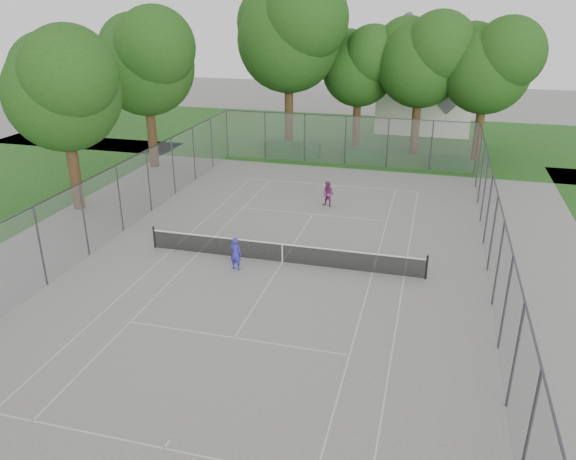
% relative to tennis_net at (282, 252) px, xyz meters
% --- Properties ---
extents(ground, '(120.00, 120.00, 0.00)m').
position_rel_tennis_net_xyz_m(ground, '(0.00, 0.00, -0.51)').
color(ground, slate).
rests_on(ground, ground).
extents(grass_far, '(60.00, 20.00, 0.00)m').
position_rel_tennis_net_xyz_m(grass_far, '(0.00, 26.00, -0.51)').
color(grass_far, '#1E4D16').
rests_on(grass_far, ground).
extents(court_markings, '(11.03, 23.83, 0.01)m').
position_rel_tennis_net_xyz_m(court_markings, '(0.00, 0.00, -0.50)').
color(court_markings, beige).
rests_on(court_markings, ground).
extents(tennis_net, '(12.87, 0.10, 1.10)m').
position_rel_tennis_net_xyz_m(tennis_net, '(0.00, 0.00, 0.00)').
color(tennis_net, black).
rests_on(tennis_net, ground).
extents(perimeter_fence, '(18.08, 34.08, 3.52)m').
position_rel_tennis_net_xyz_m(perimeter_fence, '(0.00, 0.00, 1.30)').
color(perimeter_fence, '#38383D').
rests_on(perimeter_fence, ground).
extents(tree_far_left, '(9.03, 8.24, 12.98)m').
position_rel_tennis_net_xyz_m(tree_far_left, '(-5.12, 20.88, 8.41)').
color(tree_far_left, '#3C2816').
rests_on(tree_far_left, ground).
extents(tree_far_midleft, '(6.60, 6.03, 9.49)m').
position_rel_tennis_net_xyz_m(tree_far_midleft, '(-0.00, 22.87, 6.01)').
color(tree_far_midleft, '#3C2816').
rests_on(tree_far_midleft, ground).
extents(tree_far_midright, '(7.35, 6.71, 10.56)m').
position_rel_tennis_net_xyz_m(tree_far_midright, '(4.74, 21.46, 6.75)').
color(tree_far_midright, '#3C2816').
rests_on(tree_far_midright, ground).
extents(tree_far_right, '(7.11, 6.49, 10.23)m').
position_rel_tennis_net_xyz_m(tree_far_right, '(9.33, 20.73, 6.51)').
color(tree_far_right, '#3C2816').
rests_on(tree_far_right, ground).
extents(tree_side_back, '(7.58, 6.92, 10.90)m').
position_rel_tennis_net_xyz_m(tree_side_back, '(-13.05, 13.00, 6.98)').
color(tree_side_back, '#3C2816').
rests_on(tree_side_back, ground).
extents(tree_side_front, '(7.04, 6.43, 10.12)m').
position_rel_tennis_net_xyz_m(tree_side_front, '(-13.13, 3.91, 6.44)').
color(tree_side_front, '#3C2816').
rests_on(tree_side_front, ground).
extents(hedge_left, '(4.20, 1.26, 1.05)m').
position_rel_tennis_net_xyz_m(hedge_left, '(-4.24, 18.33, 0.01)').
color(hedge_left, '#164516').
rests_on(hedge_left, ground).
extents(hedge_mid, '(3.01, 0.86, 0.95)m').
position_rel_tennis_net_xyz_m(hedge_mid, '(1.20, 18.14, -0.04)').
color(hedge_mid, '#164516').
rests_on(hedge_mid, ground).
extents(hedge_right, '(2.78, 1.02, 0.83)m').
position_rel_tennis_net_xyz_m(hedge_right, '(7.24, 18.17, -0.09)').
color(hedge_right, '#164516').
rests_on(hedge_right, ground).
extents(house, '(8.11, 6.29, 10.10)m').
position_rel_tennis_net_xyz_m(house, '(4.93, 30.56, 3.55)').
color(house, beige).
rests_on(house, ground).
extents(girl_player, '(0.61, 0.46, 1.53)m').
position_rel_tennis_net_xyz_m(girl_player, '(-1.81, -1.20, 0.25)').
color(girl_player, '#302BA3').
rests_on(girl_player, ground).
extents(woman_player, '(0.86, 0.76, 1.48)m').
position_rel_tennis_net_xyz_m(woman_player, '(0.55, 7.92, 0.23)').
color(woman_player, '#7F2A67').
rests_on(woman_player, ground).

